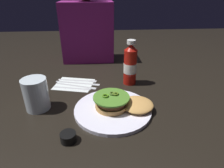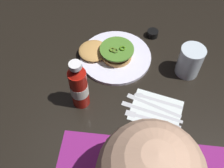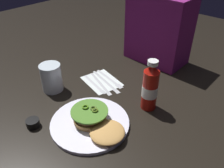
{
  "view_description": "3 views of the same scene",
  "coord_description": "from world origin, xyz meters",
  "px_view_note": "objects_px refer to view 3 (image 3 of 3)",
  "views": [
    {
      "loc": [
        0.02,
        -0.58,
        0.41
      ],
      "look_at": [
        0.07,
        0.13,
        0.04
      ],
      "focal_mm": 30.02,
      "sensor_mm": 36.0,
      "label": 1
    },
    {
      "loc": [
        -0.0,
        0.69,
        0.78
      ],
      "look_at": [
        0.06,
        0.17,
        0.06
      ],
      "focal_mm": 41.15,
      "sensor_mm": 36.0,
      "label": 2
    },
    {
      "loc": [
        0.53,
        -0.4,
        0.59
      ],
      "look_at": [
        0.0,
        0.18,
        0.06
      ],
      "focal_mm": 36.63,
      "sensor_mm": 36.0,
      "label": 3
    }
  ],
  "objects_px": {
    "fork_utensil": "(111,80)",
    "napkin": "(102,81)",
    "dinner_plate": "(90,123)",
    "diner_person": "(160,21)",
    "steak_knife": "(102,84)",
    "butter_knife": "(107,82)",
    "water_glass": "(51,78)",
    "condiment_cup": "(33,123)",
    "spoon_utensil": "(97,86)",
    "ketchup_bottle": "(150,88)",
    "burger_sandwich": "(96,121)"
  },
  "relations": [
    {
      "from": "steak_knife",
      "to": "butter_knife",
      "type": "distance_m",
      "value": 0.03
    },
    {
      "from": "dinner_plate",
      "to": "ketchup_bottle",
      "type": "distance_m",
      "value": 0.26
    },
    {
      "from": "napkin",
      "to": "burger_sandwich",
      "type": "bearing_deg",
      "value": -49.02
    },
    {
      "from": "condiment_cup",
      "to": "diner_person",
      "type": "height_order",
      "value": "diner_person"
    },
    {
      "from": "ketchup_bottle",
      "to": "diner_person",
      "type": "xyz_separation_m",
      "value": [
        -0.2,
        0.36,
        0.12
      ]
    },
    {
      "from": "steak_knife",
      "to": "fork_utensil",
      "type": "xyz_separation_m",
      "value": [
        0.01,
        0.06,
        -0.0
      ]
    },
    {
      "from": "dinner_plate",
      "to": "condiment_cup",
      "type": "bearing_deg",
      "value": -135.19
    },
    {
      "from": "napkin",
      "to": "steak_knife",
      "type": "height_order",
      "value": "steak_knife"
    },
    {
      "from": "steak_knife",
      "to": "butter_knife",
      "type": "relative_size",
      "value": 0.91
    },
    {
      "from": "ketchup_bottle",
      "to": "condiment_cup",
      "type": "distance_m",
      "value": 0.45
    },
    {
      "from": "condiment_cup",
      "to": "spoon_utensil",
      "type": "xyz_separation_m",
      "value": [
        -0.0,
        0.33,
        -0.01
      ]
    },
    {
      "from": "burger_sandwich",
      "to": "condiment_cup",
      "type": "distance_m",
      "value": 0.23
    },
    {
      "from": "water_glass",
      "to": "condiment_cup",
      "type": "bearing_deg",
      "value": -53.57
    },
    {
      "from": "dinner_plate",
      "to": "butter_knife",
      "type": "distance_m",
      "value": 0.27
    },
    {
      "from": "dinner_plate",
      "to": "spoon_utensil",
      "type": "bearing_deg",
      "value": 129.06
    },
    {
      "from": "dinner_plate",
      "to": "spoon_utensil",
      "type": "relative_size",
      "value": 1.63
    },
    {
      "from": "condiment_cup",
      "to": "fork_utensil",
      "type": "xyz_separation_m",
      "value": [
        0.01,
        0.41,
        -0.01
      ]
    },
    {
      "from": "napkin",
      "to": "steak_knife",
      "type": "distance_m",
      "value": 0.03
    },
    {
      "from": "ketchup_bottle",
      "to": "condiment_cup",
      "type": "relative_size",
      "value": 4.35
    },
    {
      "from": "butter_knife",
      "to": "fork_utensil",
      "type": "distance_m",
      "value": 0.03
    },
    {
      "from": "ketchup_bottle",
      "to": "napkin",
      "type": "height_order",
      "value": "ketchup_bottle"
    },
    {
      "from": "napkin",
      "to": "butter_knife",
      "type": "height_order",
      "value": "butter_knife"
    },
    {
      "from": "water_glass",
      "to": "diner_person",
      "type": "relative_size",
      "value": 0.25
    },
    {
      "from": "water_glass",
      "to": "butter_knife",
      "type": "xyz_separation_m",
      "value": [
        0.14,
        0.2,
        -0.06
      ]
    },
    {
      "from": "burger_sandwich",
      "to": "fork_utensil",
      "type": "distance_m",
      "value": 0.31
    },
    {
      "from": "fork_utensil",
      "to": "spoon_utensil",
      "type": "bearing_deg",
      "value": -96.9
    },
    {
      "from": "dinner_plate",
      "to": "steak_knife",
      "type": "height_order",
      "value": "dinner_plate"
    },
    {
      "from": "dinner_plate",
      "to": "napkin",
      "type": "relative_size",
      "value": 1.65
    },
    {
      "from": "diner_person",
      "to": "ketchup_bottle",
      "type": "bearing_deg",
      "value": -60.5
    },
    {
      "from": "spoon_utensil",
      "to": "steak_knife",
      "type": "bearing_deg",
      "value": 82.65
    },
    {
      "from": "diner_person",
      "to": "butter_knife",
      "type": "bearing_deg",
      "value": -95.27
    },
    {
      "from": "napkin",
      "to": "diner_person",
      "type": "relative_size",
      "value": 0.35
    },
    {
      "from": "water_glass",
      "to": "burger_sandwich",
      "type": "bearing_deg",
      "value": -7.03
    },
    {
      "from": "ketchup_bottle",
      "to": "butter_knife",
      "type": "distance_m",
      "value": 0.25
    },
    {
      "from": "ketchup_bottle",
      "to": "diner_person",
      "type": "distance_m",
      "value": 0.43
    },
    {
      "from": "dinner_plate",
      "to": "napkin",
      "type": "xyz_separation_m",
      "value": [
        -0.17,
        0.23,
        -0.01
      ]
    },
    {
      "from": "burger_sandwich",
      "to": "spoon_utensil",
      "type": "height_order",
      "value": "burger_sandwich"
    },
    {
      "from": "steak_knife",
      "to": "fork_utensil",
      "type": "distance_m",
      "value": 0.06
    },
    {
      "from": "spoon_utensil",
      "to": "fork_utensil",
      "type": "bearing_deg",
      "value": 83.1
    },
    {
      "from": "burger_sandwich",
      "to": "napkin",
      "type": "distance_m",
      "value": 0.3
    },
    {
      "from": "fork_utensil",
      "to": "napkin",
      "type": "bearing_deg",
      "value": -127.98
    },
    {
      "from": "dinner_plate",
      "to": "burger_sandwich",
      "type": "height_order",
      "value": "burger_sandwich"
    },
    {
      "from": "steak_knife",
      "to": "diner_person",
      "type": "height_order",
      "value": "diner_person"
    },
    {
      "from": "condiment_cup",
      "to": "steak_knife",
      "type": "distance_m",
      "value": 0.35
    },
    {
      "from": "ketchup_bottle",
      "to": "napkin",
      "type": "distance_m",
      "value": 0.28
    },
    {
      "from": "dinner_plate",
      "to": "diner_person",
      "type": "bearing_deg",
      "value": 100.2
    },
    {
      "from": "dinner_plate",
      "to": "steak_knife",
      "type": "distance_m",
      "value": 0.25
    },
    {
      "from": "water_glass",
      "to": "steak_knife",
      "type": "distance_m",
      "value": 0.22
    },
    {
      "from": "spoon_utensil",
      "to": "condiment_cup",
      "type": "bearing_deg",
      "value": -89.33
    },
    {
      "from": "water_glass",
      "to": "steak_knife",
      "type": "height_order",
      "value": "water_glass"
    }
  ]
}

